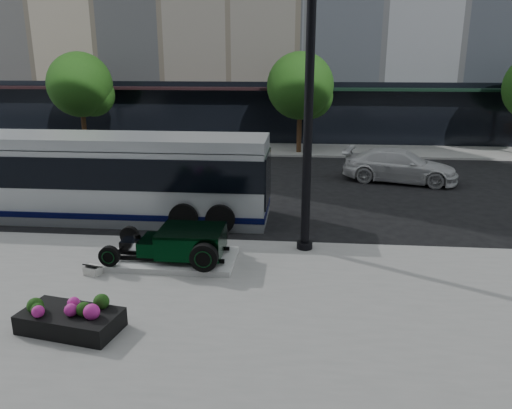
# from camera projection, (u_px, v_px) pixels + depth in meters

# --- Properties ---
(ground) EXTENTS (120.00, 120.00, 0.00)m
(ground) POSITION_uv_depth(u_px,v_px,m) (264.00, 223.00, 17.11)
(ground) COLOR black
(ground) RESTS_ON ground
(sidewalk_far) EXTENTS (70.00, 4.00, 0.12)m
(sidewalk_far) POSITION_uv_depth(u_px,v_px,m) (282.00, 150.00, 30.45)
(sidewalk_far) COLOR gray
(sidewalk_far) RESTS_ON ground
(street_trees) EXTENTS (29.80, 3.80, 5.70)m
(street_trees) POSITION_uv_depth(u_px,v_px,m) (303.00, 88.00, 28.41)
(street_trees) COLOR black
(street_trees) RESTS_ON sidewalk_far
(display_plinth) EXTENTS (3.40, 1.80, 0.15)m
(display_plinth) POSITION_uv_depth(u_px,v_px,m) (173.00, 259.00, 13.59)
(display_plinth) COLOR silver
(display_plinth) RESTS_ON sidewalk_near
(hot_rod) EXTENTS (3.22, 2.00, 0.81)m
(hot_rod) POSITION_uv_depth(u_px,v_px,m) (184.00, 242.00, 13.41)
(hot_rod) COLOR black
(hot_rod) RESTS_ON display_plinth
(info_plaque) EXTENTS (0.47, 0.40, 0.31)m
(info_plaque) POSITION_uv_depth(u_px,v_px,m) (93.00, 270.00, 12.77)
(info_plaque) COLOR silver
(info_plaque) RESTS_ON sidewalk_near
(lamppost) EXTENTS (0.46, 0.46, 8.31)m
(lamppost) POSITION_uv_depth(u_px,v_px,m) (308.00, 116.00, 13.47)
(lamppost) COLOR black
(lamppost) RESTS_ON sidewalk_near
(flower_planter) EXTENTS (2.16, 1.36, 0.65)m
(flower_planter) POSITION_uv_depth(u_px,v_px,m) (71.00, 319.00, 10.13)
(flower_planter) COLOR black
(flower_planter) RESTS_ON sidewalk_near
(transit_bus) EXTENTS (12.12, 2.88, 2.92)m
(transit_bus) POSITION_uv_depth(u_px,v_px,m) (96.00, 176.00, 17.41)
(transit_bus) COLOR silver
(transit_bus) RESTS_ON ground
(white_sedan) EXTENTS (5.41, 3.25, 1.47)m
(white_sedan) POSITION_uv_depth(u_px,v_px,m) (400.00, 166.00, 22.66)
(white_sedan) COLOR silver
(white_sedan) RESTS_ON ground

